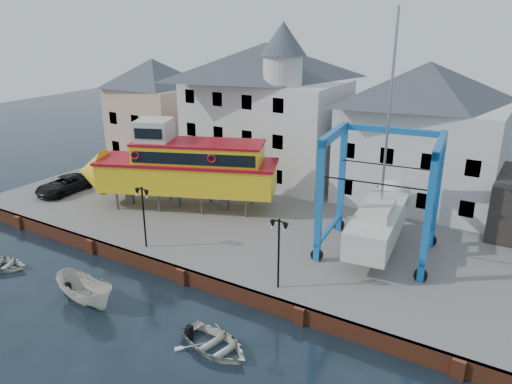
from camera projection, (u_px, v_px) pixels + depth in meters
The scene contains 13 objects.
ground at pixel (183, 284), 30.52m from camera, with size 140.00×140.00×0.00m, color black.
hardstanding at pixel (272, 217), 39.19m from camera, with size 44.00×22.00×1.00m, color slate.
quay_wall at pixel (183, 276), 30.44m from camera, with size 44.00×0.47×1.00m.
building_pink at pixel (155, 110), 51.71m from camera, with size 8.00×7.00×10.30m.
building_white_main at pixel (266, 110), 45.19m from camera, with size 14.00×8.30×14.00m.
building_white_right at pixel (422, 135), 39.13m from camera, with size 12.00×8.00×11.20m.
lamp_post_left at pixel (143, 202), 32.03m from camera, with size 1.12×0.32×4.20m.
lamp_post_right at pixel (279, 236), 27.13m from camera, with size 1.12×0.32×4.20m.
tour_boat at pixel (175, 167), 38.93m from camera, with size 16.25×9.65×6.97m.
travel_lift at pixel (381, 212), 32.17m from camera, with size 7.63×10.18×15.02m.
van at pixel (64, 185), 42.81m from camera, with size 2.35×5.10×1.42m, color black.
motorboat_a at pixel (87, 303), 28.52m from camera, with size 1.73×4.60×1.78m, color silver.
motorboat_b at pixel (215, 349), 24.57m from camera, with size 2.94×4.11×0.85m, color silver.
Camera 1 is at (17.80, -20.54, 15.64)m, focal length 35.00 mm.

